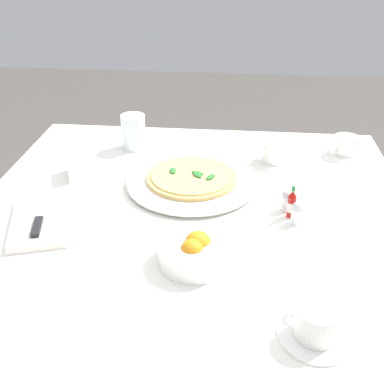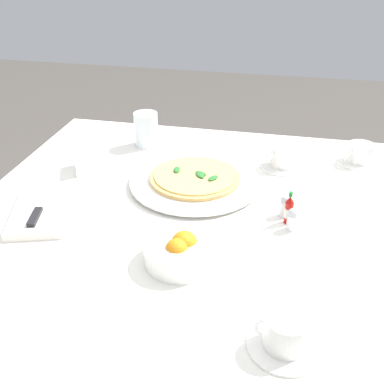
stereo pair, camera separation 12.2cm
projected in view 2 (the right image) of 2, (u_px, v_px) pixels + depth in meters
name	position (u px, v px, depth m)	size (l,w,h in m)	color
dining_table	(189.00, 259.00, 1.23)	(1.10, 1.10, 0.76)	white
pizza_plate	(195.00, 182.00, 1.29)	(0.35, 0.35, 0.02)	white
pizza	(195.00, 177.00, 1.28)	(0.24, 0.24, 0.02)	#DBAD60
coffee_cup_back_corner	(283.00, 157.00, 1.37)	(0.13, 0.13, 0.07)	white
coffee_cup_near_left	(286.00, 333.00, 0.79)	(0.13, 0.13, 0.06)	white
coffee_cup_center_back	(360.00, 154.00, 1.40)	(0.13, 0.13, 0.06)	white
water_glass_far_left	(146.00, 132.00, 1.50)	(0.08, 0.08, 0.11)	white
napkin_folded	(41.00, 212.00, 1.16)	(0.25, 0.19, 0.02)	white
dinner_knife	(40.00, 206.00, 1.15)	(0.19, 0.06, 0.01)	silver
citrus_bowl	(180.00, 252.00, 0.99)	(0.15, 0.15, 0.06)	white
hot_sauce_bottle	(289.00, 210.00, 1.12)	(0.02, 0.02, 0.08)	#B7140F
salt_shaker	(285.00, 207.00, 1.15)	(0.03, 0.03, 0.06)	white
pepper_shaker	(293.00, 220.00, 1.09)	(0.03, 0.03, 0.06)	white
menu_card	(77.00, 161.00, 1.35)	(0.08, 0.04, 0.06)	white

